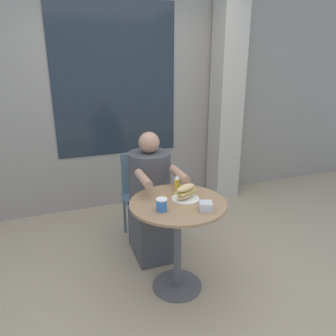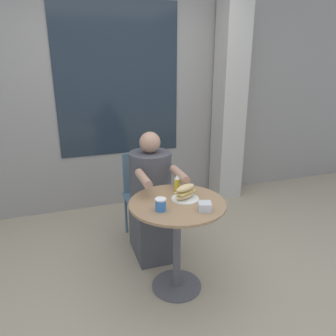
{
  "view_description": "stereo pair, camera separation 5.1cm",
  "coord_description": "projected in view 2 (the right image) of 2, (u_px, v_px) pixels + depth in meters",
  "views": [
    {
      "loc": [
        -0.85,
        -2.05,
        1.78
      ],
      "look_at": [
        0.0,
        0.21,
        0.95
      ],
      "focal_mm": 35.0,
      "sensor_mm": 36.0,
      "label": 1
    },
    {
      "loc": [
        -0.8,
        -2.07,
        1.78
      ],
      "look_at": [
        0.0,
        0.21,
        0.95
      ],
      "focal_mm": 35.0,
      "sensor_mm": 36.0,
      "label": 2
    }
  ],
  "objects": [
    {
      "name": "lattice_pillar",
      "position": [
        229.0,
        105.0,
        4.08
      ],
      "size": [
        0.32,
        0.32,
        2.4
      ],
      "color": "#B2ADA3",
      "rests_on": "ground_plane"
    },
    {
      "name": "napkin_box",
      "position": [
        205.0,
        206.0,
        2.29
      ],
      "size": [
        0.12,
        0.12,
        0.06
      ],
      "rotation": [
        0.0,
        0.0,
        -0.35
      ],
      "color": "silver",
      "rests_on": "cafe_table"
    },
    {
      "name": "sandwich_on_plate",
      "position": [
        185.0,
        193.0,
        2.46
      ],
      "size": [
        0.21,
        0.21,
        0.12
      ],
      "rotation": [
        0.0,
        0.0,
        0.44
      ],
      "color": "white",
      "rests_on": "cafe_table"
    },
    {
      "name": "condiment_bottle",
      "position": [
        177.0,
        184.0,
        2.58
      ],
      "size": [
        0.04,
        0.04,
        0.15
      ],
      "color": "gold",
      "rests_on": "cafe_table"
    },
    {
      "name": "seated_diner",
      "position": [
        152.0,
        204.0,
        3.0
      ],
      "size": [
        0.38,
        0.68,
        1.16
      ],
      "rotation": [
        0.0,
        0.0,
        3.13
      ],
      "color": "#424247",
      "rests_on": "ground_plane"
    },
    {
      "name": "diner_chair",
      "position": [
        142.0,
        187.0,
        3.31
      ],
      "size": [
        0.38,
        0.38,
        0.87
      ],
      "rotation": [
        0.0,
        0.0,
        3.13
      ],
      "color": "slate",
      "rests_on": "ground_plane"
    },
    {
      "name": "ground_plane",
      "position": [
        177.0,
        286.0,
        2.67
      ],
      "size": [
        8.0,
        8.0,
        0.0
      ],
      "primitive_type": "plane",
      "color": "tan"
    },
    {
      "name": "storefront_wall",
      "position": [
        123.0,
        91.0,
        3.81
      ],
      "size": [
        8.0,
        0.09,
        2.8
      ],
      "color": "gray",
      "rests_on": "ground_plane"
    },
    {
      "name": "drink_cup",
      "position": [
        161.0,
        204.0,
        2.28
      ],
      "size": [
        0.08,
        0.08,
        0.09
      ],
      "color": "#336BB7",
      "rests_on": "cafe_table"
    },
    {
      "name": "cafe_table",
      "position": [
        177.0,
        226.0,
        2.49
      ],
      "size": [
        0.73,
        0.73,
        0.75
      ],
      "color": "#997551",
      "rests_on": "ground_plane"
    }
  ]
}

